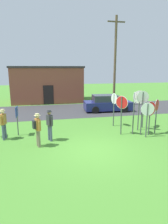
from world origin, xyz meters
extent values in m
plane|color=#47842D|center=(0.00, 0.00, 0.00)|extent=(80.00, 80.00, 0.00)
cube|color=#38383A|center=(0.00, 9.47, 0.00)|extent=(60.00, 6.40, 0.01)
cube|color=brown|center=(-1.56, 15.41, 1.97)|extent=(7.95, 4.75, 3.94)
cube|color=#383333|center=(-1.56, 15.41, 4.04)|extent=(8.15, 4.95, 0.20)
cube|color=black|center=(-1.56, 13.01, 1.05)|extent=(1.10, 0.08, 2.10)
cylinder|color=brown|center=(5.18, 10.86, 4.48)|extent=(0.24, 0.24, 8.96)
cube|color=brown|center=(5.18, 10.86, 8.36)|extent=(1.80, 0.12, 0.12)
cube|color=navy|center=(3.66, 8.48, 0.53)|extent=(4.41, 2.08, 0.76)
cube|color=#2D333D|center=(3.41, 8.49, 1.21)|extent=(2.33, 1.68, 0.60)
cylinder|color=black|center=(5.05, 9.29, 0.32)|extent=(0.65, 0.26, 0.64)
cylinder|color=black|center=(4.93, 7.49, 0.32)|extent=(0.65, 0.26, 0.64)
cylinder|color=black|center=(2.39, 9.47, 0.32)|extent=(0.65, 0.26, 0.64)
cylinder|color=black|center=(2.27, 7.67, 0.32)|extent=(0.65, 0.26, 0.64)
cylinder|color=#474C4C|center=(3.50, 1.19, 0.99)|extent=(0.09, 0.09, 1.98)
cylinder|color=white|center=(3.50, 1.19, 1.66)|extent=(0.73, 0.22, 0.75)
cylinder|color=red|center=(3.50, 1.20, 1.66)|extent=(0.67, 0.21, 0.70)
cylinder|color=#474C4C|center=(2.46, 3.74, 1.11)|extent=(0.08, 0.08, 2.22)
cylinder|color=white|center=(2.46, 3.74, 1.92)|extent=(0.15, 0.72, 0.73)
cylinder|color=red|center=(2.47, 3.74, 1.92)|extent=(0.14, 0.67, 0.68)
cylinder|color=#474C4C|center=(3.66, 2.50, 1.25)|extent=(0.10, 0.10, 2.50)
cylinder|color=white|center=(3.66, 2.50, 2.16)|extent=(0.63, 0.54, 0.82)
cylinder|color=red|center=(3.67, 2.51, 2.16)|extent=(0.59, 0.51, 0.76)
cylinder|color=#474C4C|center=(2.24, 1.93, 1.15)|extent=(0.16, 0.15, 2.30)
cylinder|color=white|center=(2.24, 1.93, 1.97)|extent=(0.52, 0.63, 0.78)
cylinder|color=red|center=(2.23, 1.93, 1.97)|extent=(0.48, 0.59, 0.72)
cylinder|color=#474C4C|center=(2.99, 1.86, 1.26)|extent=(0.09, 0.09, 2.53)
cylinder|color=white|center=(2.99, 1.86, 2.26)|extent=(0.20, 0.63, 0.66)
cylinder|color=red|center=(3.00, 1.85, 2.26)|extent=(0.19, 0.58, 0.61)
cylinder|color=#474C4C|center=(3.40, 1.64, 1.29)|extent=(0.08, 0.08, 2.59)
cylinder|color=white|center=(3.40, 1.64, 2.29)|extent=(0.70, 0.17, 0.72)
cylinder|color=red|center=(3.41, 1.65, 2.29)|extent=(0.65, 0.16, 0.66)
cylinder|color=#474C4C|center=(4.37, 1.66, 1.04)|extent=(0.10, 0.10, 2.07)
cylinder|color=white|center=(4.37, 1.66, 1.76)|extent=(0.57, 0.51, 0.75)
cylinder|color=red|center=(4.38, 1.66, 1.76)|extent=(0.53, 0.48, 0.70)
cylinder|color=#474C4C|center=(4.23, 2.96, 1.21)|extent=(0.10, 0.10, 2.41)
cylinder|color=white|center=(4.23, 2.96, 2.05)|extent=(0.53, 0.71, 0.87)
cylinder|color=red|center=(4.22, 2.96, 2.05)|extent=(0.50, 0.66, 0.81)
cylinder|color=#474C4C|center=(3.85, 1.50, 0.98)|extent=(0.09, 0.09, 1.97)
cylinder|color=white|center=(3.85, 1.50, 1.60)|extent=(0.85, 0.24, 0.88)
cylinder|color=red|center=(3.85, 1.49, 1.60)|extent=(0.79, 0.22, 0.82)
cylinder|color=#7A6B56|center=(-2.63, 1.21, 0.44)|extent=(0.14, 0.14, 0.88)
cylinder|color=#7A6B56|center=(-2.56, 1.00, 0.44)|extent=(0.14, 0.14, 0.88)
cube|color=#B27533|center=(-2.60, 1.11, 1.17)|extent=(0.32, 0.41, 0.58)
cylinder|color=#B27533|center=(-2.67, 1.33, 1.15)|extent=(0.09, 0.09, 0.52)
cylinder|color=#B27533|center=(-2.52, 0.88, 1.15)|extent=(0.09, 0.09, 0.52)
sphere|color=tan|center=(-2.60, 1.11, 1.58)|extent=(0.21, 0.21, 0.21)
cylinder|color=beige|center=(-2.60, 1.11, 1.64)|extent=(0.32, 0.31, 0.02)
cylinder|color=beige|center=(-2.60, 1.11, 1.69)|extent=(0.19, 0.19, 0.09)
cube|color=#232328|center=(-2.76, 1.05, 1.19)|extent=(0.21, 0.29, 0.40)
cylinder|color=#4C5670|center=(-4.44, 2.67, 0.44)|extent=(0.14, 0.14, 0.88)
cylinder|color=#4C5670|center=(-4.50, 2.46, 0.44)|extent=(0.14, 0.14, 0.88)
cube|color=#B27533|center=(-4.47, 2.57, 1.17)|extent=(0.31, 0.41, 0.58)
cylinder|color=#B27533|center=(-4.41, 2.80, 1.15)|extent=(0.09, 0.09, 0.52)
cylinder|color=#B27533|center=(-4.54, 2.34, 1.15)|extent=(0.09, 0.09, 0.52)
sphere|color=beige|center=(-4.47, 2.57, 1.58)|extent=(0.21, 0.21, 0.21)
cylinder|color=beige|center=(-4.47, 2.57, 1.64)|extent=(0.31, 0.32, 0.02)
cylinder|color=beige|center=(-4.47, 2.57, 1.69)|extent=(0.19, 0.19, 0.09)
cylinder|color=#4C5670|center=(-2.02, 1.92, 0.44)|extent=(0.14, 0.14, 0.88)
cylinder|color=#4C5670|center=(-1.93, 1.72, 0.44)|extent=(0.14, 0.14, 0.88)
cube|color=#333338|center=(-1.97, 1.82, 1.17)|extent=(0.35, 0.42, 0.58)
cylinder|color=#333338|center=(-2.07, 2.04, 1.15)|extent=(0.09, 0.09, 0.52)
cylinder|color=#333338|center=(-1.87, 1.60, 1.15)|extent=(0.09, 0.09, 0.52)
sphere|color=#9E7051|center=(-1.97, 1.82, 1.58)|extent=(0.21, 0.21, 0.21)
cylinder|color=#333338|center=(-1.97, 1.82, 1.64)|extent=(0.31, 0.31, 0.02)
cylinder|color=#333338|center=(-1.97, 1.82, 1.69)|extent=(0.19, 0.19, 0.09)
cylinder|color=#4C4C51|center=(-3.79, 3.11, 0.87)|extent=(0.06, 0.06, 1.74)
cube|color=#1E389E|center=(-3.79, 3.11, 1.44)|extent=(0.08, 0.60, 0.60)
camera|label=1|loc=(-2.35, -8.63, 3.94)|focal=31.47mm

